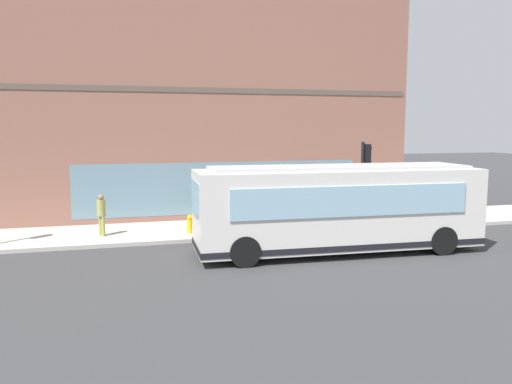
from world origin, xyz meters
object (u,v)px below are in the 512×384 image
(fire_hydrant, at_px, (190,224))
(pedestrian_near_building_entrance, at_px, (101,212))
(pedestrian_near_hydrant, at_px, (391,197))
(newspaper_vending_box, at_px, (333,206))
(traffic_light_near_corner, at_px, (365,168))
(city_bus_nearside, at_px, (338,209))
(pedestrian_by_light_pole, at_px, (237,203))
(pedestrian_walking_along_curb, at_px, (292,198))

(fire_hydrant, relative_size, pedestrian_near_building_entrance, 0.45)
(fire_hydrant, height_order, pedestrian_near_hydrant, pedestrian_near_hydrant)
(newspaper_vending_box, bearing_deg, traffic_light_near_corner, -177.49)
(city_bus_nearside, distance_m, fire_hydrant, 6.23)
(pedestrian_by_light_pole, bearing_deg, pedestrian_near_hydrant, -95.12)
(traffic_light_near_corner, relative_size, pedestrian_near_building_entrance, 2.22)
(fire_hydrant, relative_size, pedestrian_walking_along_curb, 0.46)
(pedestrian_near_building_entrance, xyz_separation_m, pedestrian_walking_along_curb, (1.97, -8.60, -0.02))
(traffic_light_near_corner, bearing_deg, city_bus_nearside, 140.61)
(pedestrian_near_hydrant, distance_m, pedestrian_by_light_pole, 7.31)
(pedestrian_near_hydrant, bearing_deg, newspaper_vending_box, 62.60)
(fire_hydrant, xyz_separation_m, pedestrian_near_hydrant, (0.99, -9.62, 0.62))
(pedestrian_walking_along_curb, bearing_deg, traffic_light_near_corner, -144.23)
(city_bus_nearside, height_order, pedestrian_near_building_entrance, city_bus_nearside)
(pedestrian_by_light_pole, bearing_deg, newspaper_vending_box, -83.09)
(traffic_light_near_corner, xyz_separation_m, pedestrian_near_hydrant, (1.71, -2.27, -1.56))
(fire_hydrant, bearing_deg, traffic_light_near_corner, -95.59)
(fire_hydrant, xyz_separation_m, newspaper_vending_box, (2.24, -7.22, 0.09))
(pedestrian_near_building_entrance, distance_m, pedestrian_walking_along_curb, 8.82)
(pedestrian_by_light_pole, bearing_deg, city_bus_nearside, -157.84)
(fire_hydrant, relative_size, pedestrian_near_hydrant, 0.43)
(traffic_light_near_corner, distance_m, fire_hydrant, 7.70)
(pedestrian_walking_along_curb, bearing_deg, newspaper_vending_box, -92.04)
(pedestrian_near_hydrant, height_order, newspaper_vending_box, pedestrian_near_hydrant)
(traffic_light_near_corner, xyz_separation_m, fire_hydrant, (0.72, 7.35, -2.18))
(city_bus_nearside, bearing_deg, pedestrian_near_building_entrance, 61.70)
(city_bus_nearside, bearing_deg, traffic_light_near_corner, -39.39)
(pedestrian_near_building_entrance, bearing_deg, fire_hydrant, -95.60)
(city_bus_nearside, xyz_separation_m, pedestrian_near_hydrant, (5.01, -4.97, -0.42))
(pedestrian_by_light_pole, xyz_separation_m, newspaper_vending_box, (0.59, -4.88, -0.44))
(fire_hydrant, distance_m, pedestrian_near_building_entrance, 3.49)
(pedestrian_near_building_entrance, bearing_deg, traffic_light_near_corner, -95.59)
(fire_hydrant, distance_m, pedestrian_by_light_pole, 2.91)
(fire_hydrant, bearing_deg, city_bus_nearside, -130.80)
(newspaper_vending_box, bearing_deg, pedestrian_walking_along_curb, 87.96)
(fire_hydrant, height_order, pedestrian_by_light_pole, pedestrian_by_light_pole)
(traffic_light_near_corner, xyz_separation_m, pedestrian_near_building_entrance, (1.06, 10.78, -1.60))
(pedestrian_near_hydrant, bearing_deg, pedestrian_near_building_entrance, 92.88)
(traffic_light_near_corner, distance_m, pedestrian_by_light_pole, 5.78)
(traffic_light_near_corner, bearing_deg, pedestrian_by_light_pole, 64.72)
(pedestrian_walking_along_curb, relative_size, newspaper_vending_box, 1.78)
(pedestrian_near_building_entrance, xyz_separation_m, pedestrian_by_light_pole, (1.31, -5.77, -0.04))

